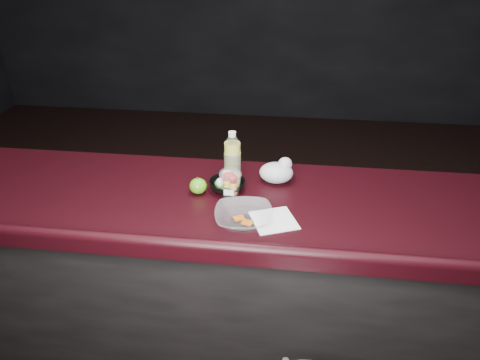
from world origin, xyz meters
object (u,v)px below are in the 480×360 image
Objects in this scene: snack_bowl at (227,184)px; green_apple at (198,186)px; fruit_cup at (230,182)px; lemonade_bottle at (232,159)px; takeout_bowl at (244,217)px.

green_apple is at bearing -162.70° from snack_bowl.
lemonade_bottle is at bearing 94.81° from fruit_cup.
snack_bowl is 0.26m from takeout_bowl.
takeout_bowl is at bearing -42.21° from green_apple.
takeout_bowl is (0.10, -0.24, -0.00)m from snack_bowl.
lemonade_bottle is 0.16m from fruit_cup.
fruit_cup is 0.54× the size of takeout_bowl.
green_apple is 0.31× the size of takeout_bowl.
lemonade_bottle reaches higher than takeout_bowl.
snack_bowl reaches higher than green_apple.
takeout_bowl is (0.22, -0.20, -0.01)m from green_apple.
lemonade_bottle is at bearing 104.75° from takeout_bowl.
snack_bowl is (0.12, 0.04, -0.01)m from green_apple.
fruit_cup is 0.21m from takeout_bowl.
fruit_cup is (0.01, -0.16, -0.03)m from lemonade_bottle.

